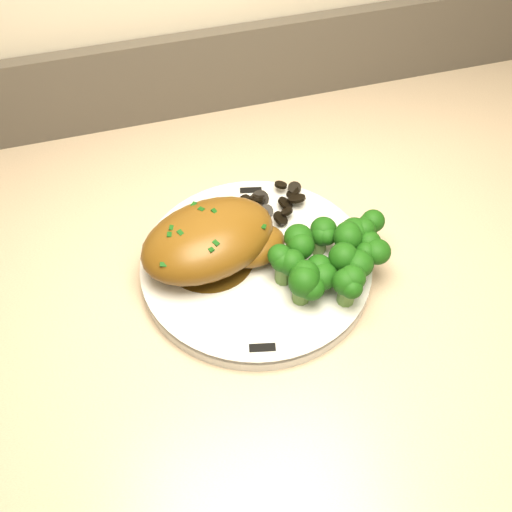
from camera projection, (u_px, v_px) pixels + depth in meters
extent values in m
cylinder|color=silver|center=(256.00, 267.00, 0.72)|extent=(0.31, 0.31, 0.02)
cube|color=black|center=(251.00, 190.00, 0.79)|extent=(0.03, 0.02, 0.00)
cube|color=black|center=(155.00, 266.00, 0.71)|extent=(0.02, 0.03, 0.00)
cube|color=black|center=(262.00, 348.00, 0.64)|extent=(0.03, 0.02, 0.00)
cube|color=black|center=(356.00, 257.00, 0.72)|extent=(0.02, 0.03, 0.00)
cylinder|color=#3E2A0B|center=(210.00, 257.00, 0.72)|extent=(0.10, 0.10, 0.00)
ellipsoid|color=brown|center=(208.00, 240.00, 0.70)|extent=(0.18, 0.14, 0.06)
ellipsoid|color=brown|center=(255.00, 246.00, 0.71)|extent=(0.08, 0.07, 0.03)
cube|color=#0E3F0D|center=(165.00, 239.00, 0.67)|extent=(0.01, 0.00, 0.00)
cube|color=#0E3F0D|center=(181.00, 229.00, 0.67)|extent=(0.01, 0.00, 0.00)
cube|color=#0E3F0D|center=(196.00, 222.00, 0.67)|extent=(0.01, 0.00, 0.00)
cube|color=#0E3F0D|center=(212.00, 215.00, 0.68)|extent=(0.01, 0.00, 0.00)
cube|color=#0E3F0D|center=(227.00, 210.00, 0.69)|extent=(0.01, 0.00, 0.00)
cube|color=#0E3F0D|center=(242.00, 206.00, 0.70)|extent=(0.01, 0.00, 0.00)
cylinder|color=black|center=(297.00, 203.00, 0.77)|extent=(0.02, 0.01, 0.01)
cylinder|color=black|center=(293.00, 197.00, 0.78)|extent=(0.02, 0.02, 0.01)
cylinder|color=black|center=(284.00, 192.00, 0.78)|extent=(0.02, 0.02, 0.01)
cylinder|color=black|center=(273.00, 195.00, 0.78)|extent=(0.02, 0.02, 0.01)
cylinder|color=black|center=(262.00, 196.00, 0.78)|extent=(0.02, 0.02, 0.01)
cylinder|color=black|center=(252.00, 198.00, 0.77)|extent=(0.02, 0.03, 0.02)
cylinder|color=black|center=(247.00, 208.00, 0.77)|extent=(0.03, 0.02, 0.01)
cylinder|color=black|center=(247.00, 212.00, 0.76)|extent=(0.02, 0.02, 0.00)
cylinder|color=black|center=(251.00, 215.00, 0.75)|extent=(0.03, 0.03, 0.01)
cylinder|color=black|center=(260.00, 221.00, 0.75)|extent=(0.03, 0.03, 0.02)
cylinder|color=black|center=(271.00, 220.00, 0.75)|extent=(0.03, 0.03, 0.01)
cylinder|color=black|center=(283.00, 216.00, 0.75)|extent=(0.03, 0.03, 0.01)
cylinder|color=black|center=(292.00, 215.00, 0.76)|extent=(0.03, 0.03, 0.01)
cylinder|color=black|center=(297.00, 207.00, 0.76)|extent=(0.03, 0.03, 0.01)
cylinder|color=#567E35|center=(295.00, 255.00, 0.71)|extent=(0.02, 0.02, 0.03)
sphere|color=#0B3407|center=(296.00, 245.00, 0.69)|extent=(0.03, 0.03, 0.03)
cylinder|color=#567E35|center=(318.00, 243.00, 0.72)|extent=(0.02, 0.02, 0.03)
sphere|color=#0B3407|center=(319.00, 233.00, 0.71)|extent=(0.03, 0.03, 0.03)
cylinder|color=#567E35|center=(348.00, 247.00, 0.71)|extent=(0.02, 0.02, 0.03)
sphere|color=#0B3407|center=(350.00, 237.00, 0.70)|extent=(0.03, 0.03, 0.03)
cylinder|color=#567E35|center=(319.00, 277.00, 0.69)|extent=(0.02, 0.02, 0.03)
sphere|color=#0B3407|center=(320.00, 267.00, 0.67)|extent=(0.03, 0.03, 0.03)
cylinder|color=#567E35|center=(351.00, 273.00, 0.69)|extent=(0.02, 0.02, 0.03)
sphere|color=#0B3407|center=(353.00, 263.00, 0.68)|extent=(0.03, 0.03, 0.03)
cylinder|color=#567E35|center=(367.00, 258.00, 0.70)|extent=(0.02, 0.02, 0.03)
sphere|color=#0B3407|center=(369.00, 248.00, 0.69)|extent=(0.03, 0.03, 0.03)
cylinder|color=#567E35|center=(301.00, 292.00, 0.67)|extent=(0.02, 0.02, 0.03)
sphere|color=#0B3407|center=(302.00, 283.00, 0.66)|extent=(0.03, 0.03, 0.03)
cylinder|color=#567E35|center=(346.00, 294.00, 0.67)|extent=(0.02, 0.02, 0.03)
sphere|color=#0B3407|center=(348.00, 285.00, 0.66)|extent=(0.03, 0.03, 0.03)
cylinder|color=#567E35|center=(284.00, 273.00, 0.69)|extent=(0.02, 0.02, 0.03)
sphere|color=#0B3407|center=(284.00, 263.00, 0.68)|extent=(0.03, 0.03, 0.03)
cylinder|color=#567E35|center=(367.00, 239.00, 0.72)|extent=(0.02, 0.02, 0.03)
sphere|color=#0B3407|center=(369.00, 230.00, 0.71)|extent=(0.03, 0.03, 0.03)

